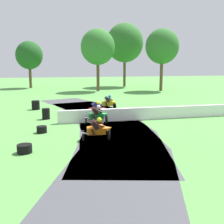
{
  "coord_description": "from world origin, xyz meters",
  "views": [
    {
      "loc": [
        -3.57,
        -19.01,
        4.16
      ],
      "look_at": [
        -0.0,
        -1.29,
        0.9
      ],
      "focal_mm": 44.29,
      "sensor_mm": 36.0,
      "label": 1
    }
  ],
  "objects_px": {
    "motorcycle_chase_green": "(97,115)",
    "tire_stack_mid_b": "(46,114)",
    "motorcycle_trailing_red": "(97,110)",
    "motorcycle_lead_orange": "(98,130)",
    "tire_stack_mid_a": "(42,129)",
    "motorcycle_fourth_yellow": "(108,103)",
    "tire_stack_far": "(36,105)",
    "tire_stack_near": "(25,149)"
  },
  "relations": [
    {
      "from": "motorcycle_fourth_yellow",
      "to": "tire_stack_mid_b",
      "type": "height_order",
      "value": "motorcycle_fourth_yellow"
    },
    {
      "from": "motorcycle_trailing_red",
      "to": "motorcycle_lead_orange",
      "type": "bearing_deg",
      "value": -97.62
    },
    {
      "from": "tire_stack_near",
      "to": "tire_stack_mid_b",
      "type": "distance_m",
      "value": 7.82
    },
    {
      "from": "motorcycle_fourth_yellow",
      "to": "tire_stack_mid_b",
      "type": "distance_m",
      "value": 6.09
    },
    {
      "from": "motorcycle_trailing_red",
      "to": "motorcycle_chase_green",
      "type": "bearing_deg",
      "value": -96.59
    },
    {
      "from": "motorcycle_fourth_yellow",
      "to": "tire_stack_far",
      "type": "height_order",
      "value": "motorcycle_fourth_yellow"
    },
    {
      "from": "motorcycle_trailing_red",
      "to": "tire_stack_mid_a",
      "type": "xyz_separation_m",
      "value": [
        -3.84,
        -3.61,
        -0.45
      ]
    },
    {
      "from": "motorcycle_chase_green",
      "to": "motorcycle_fourth_yellow",
      "type": "xyz_separation_m",
      "value": [
        1.8,
        5.55,
        0.0
      ]
    },
    {
      "from": "motorcycle_fourth_yellow",
      "to": "tire_stack_mid_b",
      "type": "xyz_separation_m",
      "value": [
        -5.29,
        -3.01,
        -0.25
      ]
    },
    {
      "from": "motorcycle_lead_orange",
      "to": "motorcycle_chase_green",
      "type": "height_order",
      "value": "motorcycle_chase_green"
    },
    {
      "from": "tire_stack_mid_a",
      "to": "tire_stack_far",
      "type": "distance_m",
      "value": 8.66
    },
    {
      "from": "motorcycle_lead_orange",
      "to": "tire_stack_far",
      "type": "xyz_separation_m",
      "value": [
        -3.96,
        11.0,
        -0.23
      ]
    },
    {
      "from": "motorcycle_chase_green",
      "to": "motorcycle_fourth_yellow",
      "type": "distance_m",
      "value": 5.83
    },
    {
      "from": "motorcycle_trailing_red",
      "to": "tire_stack_mid_b",
      "type": "relative_size",
      "value": 2.12
    },
    {
      "from": "motorcycle_chase_green",
      "to": "motorcycle_trailing_red",
      "type": "relative_size",
      "value": 1.0
    },
    {
      "from": "motorcycle_trailing_red",
      "to": "motorcycle_fourth_yellow",
      "type": "distance_m",
      "value": 3.83
    },
    {
      "from": "tire_stack_mid_a",
      "to": "tire_stack_far",
      "type": "relative_size",
      "value": 0.76
    },
    {
      "from": "motorcycle_lead_orange",
      "to": "tire_stack_mid_b",
      "type": "relative_size",
      "value": 2.11
    },
    {
      "from": "tire_stack_mid_a",
      "to": "tire_stack_far",
      "type": "bearing_deg",
      "value": 96.13
    },
    {
      "from": "motorcycle_fourth_yellow",
      "to": "tire_stack_mid_a",
      "type": "bearing_deg",
      "value": -127.26
    },
    {
      "from": "motorcycle_fourth_yellow",
      "to": "tire_stack_mid_a",
      "type": "distance_m",
      "value": 8.94
    },
    {
      "from": "motorcycle_lead_orange",
      "to": "tire_stack_mid_b",
      "type": "height_order",
      "value": "motorcycle_lead_orange"
    },
    {
      "from": "motorcycle_chase_green",
      "to": "motorcycle_trailing_red",
      "type": "height_order",
      "value": "same"
    },
    {
      "from": "motorcycle_trailing_red",
      "to": "tire_stack_far",
      "type": "distance_m",
      "value": 6.9
    },
    {
      "from": "tire_stack_far",
      "to": "motorcycle_chase_green",
      "type": "bearing_deg",
      "value": -57.29
    },
    {
      "from": "tire_stack_near",
      "to": "motorcycle_chase_green",
      "type": "bearing_deg",
      "value": 51.29
    },
    {
      "from": "tire_stack_near",
      "to": "tire_stack_mid_b",
      "type": "height_order",
      "value": "tire_stack_mid_b"
    },
    {
      "from": "motorcycle_chase_green",
      "to": "tire_stack_mid_a",
      "type": "distance_m",
      "value": 3.95
    },
    {
      "from": "tire_stack_mid_a",
      "to": "tire_stack_near",
      "type": "bearing_deg",
      "value": -99.3
    },
    {
      "from": "motorcycle_chase_green",
      "to": "tire_stack_mid_b",
      "type": "relative_size",
      "value": 2.12
    },
    {
      "from": "motorcycle_lead_orange",
      "to": "tire_stack_near",
      "type": "relative_size",
      "value": 2.45
    },
    {
      "from": "motorcycle_chase_green",
      "to": "tire_stack_mid_a",
      "type": "relative_size",
      "value": 2.8
    },
    {
      "from": "motorcycle_lead_orange",
      "to": "motorcycle_trailing_red",
      "type": "bearing_deg",
      "value": 82.38
    },
    {
      "from": "motorcycle_trailing_red",
      "to": "tire_stack_near",
      "type": "distance_m",
      "value": 8.56
    },
    {
      "from": "tire_stack_mid_a",
      "to": "tire_stack_mid_b",
      "type": "height_order",
      "value": "tire_stack_mid_b"
    },
    {
      "from": "motorcycle_lead_orange",
      "to": "motorcycle_fourth_yellow",
      "type": "height_order",
      "value": "motorcycle_fourth_yellow"
    },
    {
      "from": "tire_stack_near",
      "to": "tire_stack_mid_b",
      "type": "relative_size",
      "value": 0.86
    },
    {
      "from": "motorcycle_chase_green",
      "to": "tire_stack_near",
      "type": "distance_m",
      "value": 6.74
    },
    {
      "from": "motorcycle_chase_green",
      "to": "tire_stack_mid_a",
      "type": "height_order",
      "value": "motorcycle_chase_green"
    },
    {
      "from": "tire_stack_mid_a",
      "to": "tire_stack_mid_b",
      "type": "distance_m",
      "value": 4.1
    },
    {
      "from": "motorcycle_fourth_yellow",
      "to": "tire_stack_far",
      "type": "distance_m",
      "value": 6.51
    },
    {
      "from": "motorcycle_chase_green",
      "to": "tire_stack_near",
      "type": "bearing_deg",
      "value": -128.71
    }
  ]
}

